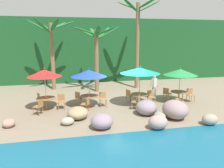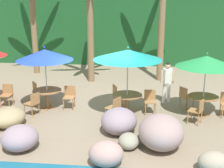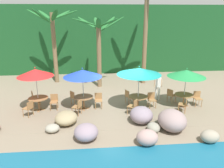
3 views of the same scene
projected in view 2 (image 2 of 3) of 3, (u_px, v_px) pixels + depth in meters
ground_plane at (101, 110)px, 11.69m from camera, size 120.00×120.00×0.00m
terrace_deck at (101, 110)px, 11.69m from camera, size 18.00×5.20×0.01m
foliage_backdrop at (119, 15)px, 19.45m from camera, size 28.00×2.40×6.00m
rock_seawall at (162, 137)px, 8.64m from camera, size 16.84×3.48×0.97m
chair_red_seaward at (7, 93)px, 12.01m from camera, size 0.42×0.43×0.87m
umbrella_blue at (45, 55)px, 11.28m from camera, size 2.12×2.12×2.43m
dining_table_blue at (47, 93)px, 11.70m from camera, size 1.10×1.10×0.74m
chair_blue_seaward at (69, 95)px, 11.75m from camera, size 0.43×0.44×0.87m
chair_blue_inland at (38, 90)px, 12.38m from camera, size 0.60×0.59×0.87m
chair_blue_left at (33, 102)px, 10.98m from camera, size 0.56×0.56×0.87m
umbrella_teal at (128, 55)px, 10.73m from camera, size 2.46×2.46×2.51m
dining_table_teal at (127, 98)px, 11.18m from camera, size 1.10×1.10×0.74m
chair_teal_seaward at (150, 100)px, 11.27m from camera, size 0.45×0.46×0.87m
chair_teal_inland at (117, 94)px, 11.96m from camera, size 0.56×0.56×0.87m
chair_teal_left at (115, 107)px, 10.52m from camera, size 0.59×0.59×0.87m
umbrella_green at (206, 61)px, 10.59m from camera, size 2.14×2.14×2.34m
dining_table_green at (203, 100)px, 10.98m from camera, size 1.10×1.10×0.74m
chair_green_inland at (185, 96)px, 11.69m from camera, size 0.59×0.59×0.87m
chair_green_left at (198, 110)px, 10.28m from camera, size 0.57×0.57×0.87m
palm_tree_nearest at (32, 3)px, 16.25m from camera, size 3.73×3.38×5.61m
palm_tree_second at (91, 9)px, 14.64m from camera, size 3.64×3.75×5.09m
waiter_in_white at (167, 80)px, 12.18m from camera, size 0.52×0.35×1.70m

